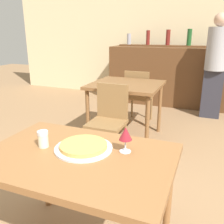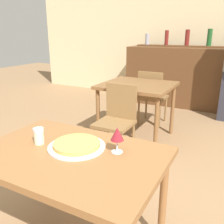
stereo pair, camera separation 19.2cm
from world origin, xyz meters
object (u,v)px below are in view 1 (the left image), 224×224
Objects in this scene: chair_far_side_back at (138,93)px; person_standing at (215,63)px; wine_glass at (126,134)px; pizza_tray at (84,147)px; chair_far_side_front at (109,116)px; cheese_shaker at (43,139)px.

chair_far_side_back is 1.40m from person_standing.
chair_far_side_back is 5.41× the size of wine_glass.
pizza_tray is 3.34m from person_standing.
wine_glass is at bearing 104.19° from chair_far_side_back.
chair_far_side_front is at bearing 116.61° from wine_glass.
cheese_shaker is at bearing -85.28° from chair_far_side_front.
cheese_shaker is 0.52m from wine_glass.
chair_far_side_front is 0.50× the size of person_standing.
chair_far_side_front is at bearing 94.72° from cheese_shaker.
person_standing is 10.78× the size of wine_glass.
cheese_shaker is at bearing -165.77° from wine_glass.
chair_far_side_front and chair_far_side_back have the same top height.
wine_glass is (0.61, -2.42, 0.35)m from chair_far_side_back.
chair_far_side_front is at bearing -118.78° from person_standing.
chair_far_side_back is 2.57m from cheese_shaker.
chair_far_side_back is 2.40× the size of pizza_tray.
person_standing is 3.23m from wine_glass.
wine_glass is at bearing -63.39° from chair_far_side_front.
pizza_tray is at bearing 98.31° from chair_far_side_back.
chair_far_side_back is 8.14× the size of cheese_shaker.
pizza_tray is 3.39× the size of cheese_shaker.
chair_far_side_back is 0.50× the size of person_standing.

